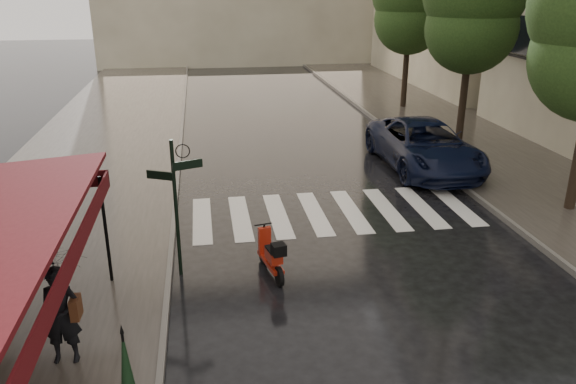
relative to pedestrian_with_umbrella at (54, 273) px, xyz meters
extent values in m
plane|color=black|center=(3.01, -0.06, -1.77)|extent=(120.00, 120.00, 0.00)
cube|color=#38332D|center=(-1.49, 11.94, -1.71)|extent=(6.00, 60.00, 0.12)
cube|color=#38332D|center=(13.26, 11.94, -1.71)|extent=(5.50, 60.00, 0.12)
cube|color=#595651|center=(1.56, 11.94, -1.70)|extent=(0.12, 60.00, 0.16)
cube|color=#595651|center=(10.46, 11.94, -1.70)|extent=(0.12, 60.00, 0.16)
cube|color=silver|center=(2.31, 5.94, -1.77)|extent=(0.50, 3.20, 0.01)
cube|color=silver|center=(3.36, 5.94, -1.77)|extent=(0.50, 3.20, 0.01)
cube|color=silver|center=(4.41, 5.94, -1.77)|extent=(0.50, 3.20, 0.01)
cube|color=silver|center=(5.46, 5.94, -1.77)|extent=(0.50, 3.20, 0.01)
cube|color=silver|center=(6.51, 5.94, -1.77)|extent=(0.50, 3.20, 0.01)
cube|color=silver|center=(7.56, 5.94, -1.77)|extent=(0.50, 3.20, 0.01)
cube|color=silver|center=(8.61, 5.94, -1.77)|extent=(0.50, 3.20, 0.01)
cube|color=silver|center=(9.66, 5.94, -1.77)|extent=(0.50, 3.20, 0.01)
cube|color=#4A0A0F|center=(0.49, -0.56, 0.58)|extent=(0.04, 7.00, 0.35)
cylinder|color=black|center=(0.36, 2.69, -0.48)|extent=(0.07, 0.07, 2.35)
cylinder|color=black|center=(1.81, 2.94, -0.22)|extent=(0.08, 0.08, 3.10)
cube|color=black|center=(2.11, 2.94, 0.78)|extent=(0.62, 0.26, 0.18)
cube|color=black|center=(1.53, 2.94, 0.58)|extent=(0.56, 0.29, 0.18)
cylinder|color=black|center=(12.51, 11.94, 0.59)|extent=(0.28, 0.28, 4.48)
sphere|color=#1B3312|center=(12.51, 11.94, 2.75)|extent=(3.40, 3.40, 3.40)
cylinder|color=black|center=(12.71, 18.94, 0.53)|extent=(0.28, 0.28, 4.37)
sphere|color=#1B3312|center=(12.71, 18.94, 2.64)|extent=(3.40, 3.40, 3.40)
imported|color=black|center=(0.00, 0.00, -0.79)|extent=(0.64, 0.43, 1.73)
imported|color=black|center=(0.00, 0.00, 0.37)|extent=(1.05, 1.07, 0.94)
cube|color=#492513|center=(0.25, -0.01, -0.65)|extent=(0.15, 0.33, 0.37)
cylinder|color=black|center=(3.91, 2.11, -1.56)|extent=(0.17, 0.43, 0.43)
cylinder|color=black|center=(3.68, 3.20, -1.56)|extent=(0.17, 0.43, 0.43)
cube|color=maroon|center=(3.79, 2.68, -1.49)|extent=(0.48, 1.18, 0.09)
cube|color=maroon|center=(3.84, 2.46, -1.22)|extent=(0.36, 0.53, 0.25)
cube|color=maroon|center=(3.71, 3.07, -1.15)|extent=(0.30, 0.16, 0.66)
cylinder|color=black|center=(3.69, 3.16, -0.78)|extent=(0.41, 0.11, 0.03)
cube|color=black|center=(3.91, 2.14, -0.93)|extent=(0.33, 0.32, 0.25)
imported|color=black|center=(10.01, 9.42, -0.96)|extent=(2.73, 5.89, 1.63)
camera|label=1|loc=(2.47, -8.38, 4.35)|focal=35.00mm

